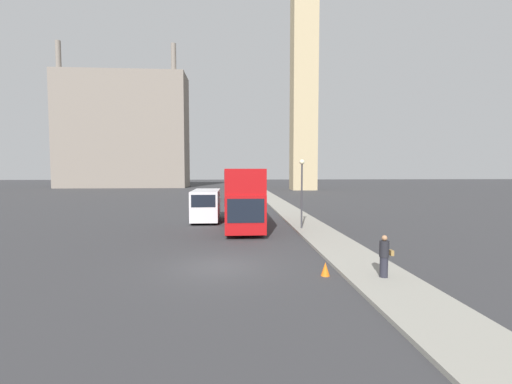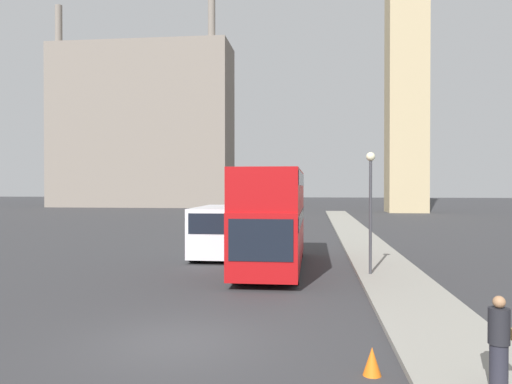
{
  "view_description": "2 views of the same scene",
  "coord_description": "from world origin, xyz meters",
  "px_view_note": "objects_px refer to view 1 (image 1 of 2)",
  "views": [
    {
      "loc": [
        0.65,
        -14.95,
        4.24
      ],
      "look_at": [
        2.28,
        9.44,
        2.72
      ],
      "focal_mm": 24.0,
      "sensor_mm": 36.0,
      "label": 1
    },
    {
      "loc": [
        3.21,
        -11.41,
        3.69
      ],
      "look_at": [
        -0.02,
        16.8,
        3.34
      ],
      "focal_mm": 35.0,
      "sensor_mm": 36.0,
      "label": 2
    }
  ],
  "objects_px": {
    "street_lamp": "(302,182)",
    "white_van": "(206,204)",
    "red_double_decker_bus": "(243,195)",
    "clock_tower": "(304,28)",
    "pedestrian": "(384,256)",
    "parked_sedan": "(210,195)"
  },
  "relations": [
    {
      "from": "red_double_decker_bus",
      "to": "street_lamp",
      "type": "relative_size",
      "value": 2.06
    },
    {
      "from": "pedestrian",
      "to": "clock_tower",
      "type": "bearing_deg",
      "value": 81.17
    },
    {
      "from": "clock_tower",
      "to": "street_lamp",
      "type": "bearing_deg",
      "value": -101.72
    },
    {
      "from": "pedestrian",
      "to": "street_lamp",
      "type": "xyz_separation_m",
      "value": [
        -0.93,
        11.36,
        2.47
      ]
    },
    {
      "from": "white_van",
      "to": "parked_sedan",
      "type": "bearing_deg",
      "value": 92.93
    },
    {
      "from": "clock_tower",
      "to": "parked_sedan",
      "type": "bearing_deg",
      "value": -127.7
    },
    {
      "from": "red_double_decker_bus",
      "to": "street_lamp",
      "type": "xyz_separation_m",
      "value": [
        4.1,
        -1.76,
        1.0
      ]
    },
    {
      "from": "street_lamp",
      "to": "white_van",
      "type": "bearing_deg",
      "value": 144.94
    },
    {
      "from": "pedestrian",
      "to": "parked_sedan",
      "type": "distance_m",
      "value": 39.4
    },
    {
      "from": "clock_tower",
      "to": "pedestrian",
      "type": "bearing_deg",
      "value": -98.83
    },
    {
      "from": "parked_sedan",
      "to": "pedestrian",
      "type": "bearing_deg",
      "value": -76.49
    },
    {
      "from": "street_lamp",
      "to": "red_double_decker_bus",
      "type": "bearing_deg",
      "value": 156.78
    },
    {
      "from": "clock_tower",
      "to": "red_double_decker_bus",
      "type": "xyz_separation_m",
      "value": [
        -14.78,
        -49.72,
        -32.83
      ]
    },
    {
      "from": "pedestrian",
      "to": "street_lamp",
      "type": "bearing_deg",
      "value": 94.67
    },
    {
      "from": "red_double_decker_bus",
      "to": "street_lamp",
      "type": "bearing_deg",
      "value": -23.22
    },
    {
      "from": "red_double_decker_bus",
      "to": "street_lamp",
      "type": "distance_m",
      "value": 4.57
    },
    {
      "from": "white_van",
      "to": "street_lamp",
      "type": "xyz_separation_m",
      "value": [
        7.15,
        -5.02,
        2.04
      ]
    },
    {
      "from": "red_double_decker_bus",
      "to": "clock_tower",
      "type": "bearing_deg",
      "value": 73.44
    },
    {
      "from": "white_van",
      "to": "street_lamp",
      "type": "relative_size",
      "value": 1.16
    },
    {
      "from": "red_double_decker_bus",
      "to": "white_van",
      "type": "distance_m",
      "value": 4.59
    },
    {
      "from": "parked_sedan",
      "to": "street_lamp",
      "type": "bearing_deg",
      "value": -72.93
    },
    {
      "from": "clock_tower",
      "to": "white_van",
      "type": "height_order",
      "value": "clock_tower"
    }
  ]
}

